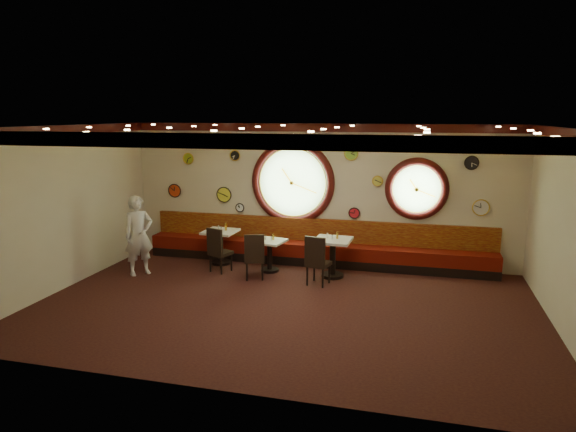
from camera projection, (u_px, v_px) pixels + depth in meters
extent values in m
cube|color=black|center=(285.00, 306.00, 9.29)|extent=(9.00, 6.00, 0.00)
cube|color=gold|center=(285.00, 127.00, 8.66)|extent=(9.00, 6.00, 0.02)
cube|color=beige|center=(318.00, 194.00, 11.82)|extent=(9.00, 0.02, 3.20)
cube|color=beige|center=(221.00, 269.00, 6.12)|extent=(9.00, 0.02, 3.20)
cube|color=beige|center=(64.00, 208.00, 10.07)|extent=(0.02, 6.00, 3.20)
cube|color=beige|center=(568.00, 234.00, 7.87)|extent=(0.02, 6.00, 3.20)
cube|color=#360B09|center=(318.00, 128.00, 11.48)|extent=(9.00, 0.10, 0.18)
cube|color=#360B09|center=(219.00, 141.00, 5.87)|extent=(9.00, 0.10, 0.18)
cube|color=#360B09|center=(59.00, 130.00, 9.76)|extent=(0.10, 6.00, 0.18)
cube|color=#360B09|center=(575.00, 135.00, 7.59)|extent=(0.10, 6.00, 0.18)
cube|color=black|center=(315.00, 260.00, 11.85)|extent=(8.00, 0.55, 0.20)
cube|color=#550D07|center=(315.00, 249.00, 11.80)|extent=(8.00, 0.55, 0.30)
cube|color=#610C07|center=(317.00, 230.00, 11.93)|extent=(8.00, 0.10, 0.55)
cylinder|color=#91CB7A|center=(293.00, 182.00, 11.91)|extent=(1.66, 0.02, 1.66)
torus|color=#360B09|center=(293.00, 182.00, 11.90)|extent=(1.98, 0.18, 1.98)
torus|color=gold|center=(292.00, 183.00, 11.87)|extent=(1.61, 0.03, 1.61)
cylinder|color=#91CB7A|center=(417.00, 189.00, 11.24)|extent=(1.10, 0.02, 1.10)
torus|color=#360B09|center=(417.00, 189.00, 11.22)|extent=(1.38, 0.18, 1.38)
torus|color=gold|center=(417.00, 189.00, 11.19)|extent=(1.09, 0.03, 1.09)
cylinder|color=red|center=(175.00, 191.00, 12.67)|extent=(0.32, 0.03, 0.32)
cylinder|color=#9BB223|center=(188.00, 159.00, 12.42)|extent=(0.26, 0.03, 0.26)
cylinder|color=gold|center=(378.00, 181.00, 11.38)|extent=(0.22, 0.03, 0.22)
cylinder|color=yellow|center=(224.00, 195.00, 12.36)|extent=(0.36, 0.03, 0.36)
cylinder|color=black|center=(235.00, 155.00, 12.10)|extent=(0.24, 0.03, 0.24)
cylinder|color=white|center=(240.00, 208.00, 12.33)|extent=(0.20, 0.03, 0.20)
cylinder|color=red|center=(354.00, 213.00, 11.65)|extent=(0.24, 0.03, 0.24)
cylinder|color=silver|center=(481.00, 208.00, 10.94)|extent=(0.34, 0.03, 0.34)
cylinder|color=black|center=(472.00, 163.00, 10.82)|extent=(0.28, 0.03, 0.28)
cylinder|color=#8CC83E|center=(351.00, 153.00, 11.41)|extent=(0.30, 0.03, 0.30)
cylinder|color=black|center=(221.00, 262.00, 11.90)|extent=(0.45, 0.45, 0.06)
cylinder|color=black|center=(221.00, 247.00, 11.83)|extent=(0.12, 0.12, 0.72)
cube|color=silver|center=(220.00, 232.00, 11.76)|extent=(0.75, 0.75, 0.05)
cylinder|color=black|center=(270.00, 270.00, 11.33)|extent=(0.40, 0.40, 0.05)
cylinder|color=black|center=(270.00, 256.00, 11.27)|extent=(0.11, 0.11, 0.64)
cube|color=silver|center=(270.00, 241.00, 11.20)|extent=(0.74, 0.74, 0.05)
cylinder|color=black|center=(332.00, 275.00, 10.94)|extent=(0.48, 0.48, 0.06)
cylinder|color=black|center=(333.00, 258.00, 10.86)|extent=(0.13, 0.13, 0.76)
cube|color=silver|center=(333.00, 240.00, 10.78)|extent=(0.79, 0.79, 0.05)
cube|color=black|center=(221.00, 253.00, 11.25)|extent=(0.54, 0.54, 0.07)
cube|color=black|center=(215.00, 241.00, 11.04)|extent=(0.41, 0.20, 0.54)
cube|color=black|center=(254.00, 259.00, 10.77)|extent=(0.52, 0.52, 0.07)
cube|color=black|center=(254.00, 247.00, 10.54)|extent=(0.41, 0.18, 0.54)
cube|color=black|center=(319.00, 264.00, 10.38)|extent=(0.52, 0.52, 0.08)
cube|color=black|center=(315.00, 251.00, 10.16)|extent=(0.43, 0.15, 0.56)
cylinder|color=#BCBCC1|center=(219.00, 228.00, 11.80)|extent=(0.04, 0.04, 0.11)
cylinder|color=silver|center=(265.00, 238.00, 11.23)|extent=(0.03, 0.03, 0.09)
cylinder|color=silver|center=(327.00, 235.00, 10.85)|extent=(0.04, 0.04, 0.11)
cylinder|color=silver|center=(221.00, 228.00, 11.75)|extent=(0.03, 0.03, 0.09)
cylinder|color=silver|center=(271.00, 238.00, 11.17)|extent=(0.03, 0.03, 0.09)
cylinder|color=silver|center=(332.00, 237.00, 10.75)|extent=(0.03, 0.03, 0.10)
cylinder|color=gold|center=(226.00, 227.00, 11.74)|extent=(0.05, 0.05, 0.18)
cylinder|color=gold|center=(273.00, 237.00, 11.21)|extent=(0.04, 0.04, 0.14)
cylinder|color=gold|center=(337.00, 235.00, 10.79)|extent=(0.05, 0.05, 0.15)
imported|color=silver|center=(139.00, 235.00, 10.97)|extent=(0.72, 0.75, 1.72)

